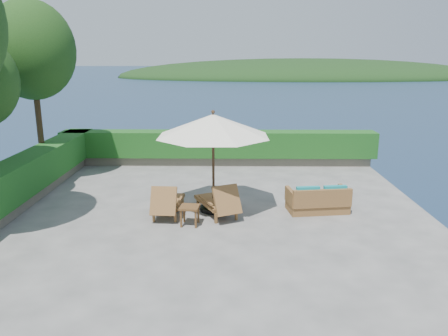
{
  "coord_description": "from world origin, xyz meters",
  "views": [
    {
      "loc": [
        0.47,
        -11.4,
        4.26
      ],
      "look_at": [
        0.3,
        0.8,
        1.1
      ],
      "focal_mm": 35.0,
      "sensor_mm": 36.0,
      "label": 1
    }
  ],
  "objects_px": {
    "side_table": "(190,210)",
    "wicker_loveseat": "(318,201)",
    "patio_umbrella": "(213,126)",
    "lounge_left": "(167,202)",
    "lounge_right": "(219,201)"
  },
  "relations": [
    {
      "from": "side_table",
      "to": "wicker_loveseat",
      "type": "height_order",
      "value": "wicker_loveseat"
    },
    {
      "from": "lounge_right",
      "to": "wicker_loveseat",
      "type": "xyz_separation_m",
      "value": [
        2.77,
        0.35,
        -0.09
      ]
    },
    {
      "from": "lounge_right",
      "to": "wicker_loveseat",
      "type": "distance_m",
      "value": 2.79
    },
    {
      "from": "patio_umbrella",
      "to": "lounge_left",
      "type": "bearing_deg",
      "value": -161.01
    },
    {
      "from": "patio_umbrella",
      "to": "lounge_right",
      "type": "distance_m",
      "value": 2.04
    },
    {
      "from": "wicker_loveseat",
      "to": "lounge_left",
      "type": "bearing_deg",
      "value": 177.27
    },
    {
      "from": "patio_umbrella",
      "to": "wicker_loveseat",
      "type": "distance_m",
      "value": 3.59
    },
    {
      "from": "patio_umbrella",
      "to": "lounge_right",
      "type": "xyz_separation_m",
      "value": [
        0.15,
        -0.42,
        -1.99
      ]
    },
    {
      "from": "lounge_right",
      "to": "side_table",
      "type": "xyz_separation_m",
      "value": [
        -0.73,
        -0.68,
        0.01
      ]
    },
    {
      "from": "side_table",
      "to": "wicker_loveseat",
      "type": "bearing_deg",
      "value": 16.45
    },
    {
      "from": "lounge_right",
      "to": "wicker_loveseat",
      "type": "relative_size",
      "value": 1.04
    },
    {
      "from": "patio_umbrella",
      "to": "lounge_left",
      "type": "xyz_separation_m",
      "value": [
        -1.24,
        -0.43,
        -2.0
      ]
    },
    {
      "from": "lounge_right",
      "to": "side_table",
      "type": "bearing_deg",
      "value": -162.57
    },
    {
      "from": "side_table",
      "to": "wicker_loveseat",
      "type": "distance_m",
      "value": 3.65
    },
    {
      "from": "patio_umbrella",
      "to": "side_table",
      "type": "bearing_deg",
      "value": -117.49
    }
  ]
}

